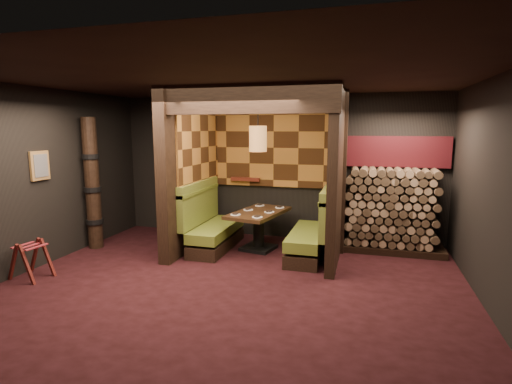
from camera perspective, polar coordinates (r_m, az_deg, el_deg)
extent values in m
cube|color=black|center=(5.78, -3.57, -13.45)|extent=(6.50, 5.50, 0.02)
cube|color=black|center=(5.38, -3.88, 16.07)|extent=(6.50, 5.50, 0.02)
cube|color=black|center=(8.03, 2.81, 3.54)|extent=(6.50, 0.02, 2.85)
cube|color=black|center=(2.99, -21.59, -6.78)|extent=(6.50, 0.02, 2.85)
cube|color=black|center=(7.16, -29.18, 1.69)|extent=(0.02, 5.50, 2.85)
cube|color=black|center=(5.31, 31.70, -0.74)|extent=(0.02, 5.50, 2.85)
cube|color=black|center=(7.42, -9.37, 2.96)|extent=(0.20, 2.20, 2.85)
cube|color=black|center=(6.80, 11.55, 2.34)|extent=(0.15, 2.10, 2.85)
cube|color=black|center=(6.02, -1.81, 13.14)|extent=(2.85, 0.18, 0.44)
cube|color=#B0702C|center=(7.96, 2.57, 6.34)|extent=(2.40, 0.06, 1.55)
cube|color=#B0702C|center=(7.50, -8.05, 6.31)|extent=(0.04, 1.85, 1.45)
cube|color=#5E2016|center=(8.11, -1.52, 1.86)|extent=(0.60, 0.12, 0.07)
cube|color=black|center=(7.48, -5.64, -7.19)|extent=(0.55, 1.60, 0.22)
cube|color=olive|center=(7.42, -5.67, -5.33)|extent=(0.55, 1.60, 0.18)
cube|color=#5E6D26|center=(7.46, -8.12, -2.23)|extent=(0.12, 1.60, 0.78)
cube|color=olive|center=(7.40, -8.18, 0.43)|extent=(0.15, 1.60, 0.06)
cube|color=black|center=(7.07, 7.29, -8.20)|extent=(0.55, 1.60, 0.22)
cube|color=olive|center=(7.00, 7.34, -6.24)|extent=(0.55, 1.60, 0.18)
cube|color=#5E6D26|center=(6.87, 10.17, -3.26)|extent=(0.12, 1.60, 0.78)
cube|color=olive|center=(6.81, 10.25, -0.38)|extent=(0.15, 1.60, 0.06)
cube|color=black|center=(7.41, 0.37, -7.96)|extent=(0.65, 0.65, 0.06)
cylinder|color=black|center=(7.33, 0.37, -5.73)|extent=(0.20, 0.20, 0.66)
cube|color=#3B2515|center=(7.24, 0.37, -2.99)|extent=(1.00, 1.48, 0.06)
cylinder|color=white|center=(6.94, -2.94, -3.24)|extent=(0.18, 0.18, 0.01)
cube|color=black|center=(6.93, -2.94, -3.11)|extent=(0.09, 0.12, 0.02)
cylinder|color=white|center=(6.74, 0.19, -3.61)|extent=(0.18, 0.18, 0.01)
cube|color=black|center=(6.73, 0.19, -3.47)|extent=(0.09, 0.12, 0.02)
cylinder|color=white|center=(7.33, -1.11, -2.55)|extent=(0.18, 0.18, 0.01)
cube|color=black|center=(7.33, -1.11, -2.43)|extent=(0.09, 0.12, 0.02)
cylinder|color=white|center=(7.14, 1.90, -2.87)|extent=(0.18, 0.18, 0.01)
cube|color=black|center=(7.14, 1.90, -2.75)|extent=(0.09, 0.12, 0.02)
cylinder|color=white|center=(7.74, 0.54, -1.93)|extent=(0.18, 0.18, 0.01)
cube|color=black|center=(7.73, 0.54, -1.82)|extent=(0.09, 0.12, 0.02)
cylinder|color=white|center=(7.56, 3.42, -2.22)|extent=(0.18, 0.18, 0.01)
cube|color=black|center=(7.55, 3.42, -2.10)|extent=(0.09, 0.12, 0.02)
cylinder|color=#9C6531|center=(7.03, 0.28, 7.61)|extent=(0.31, 0.31, 0.45)
sphere|color=#FFC672|center=(7.03, 0.28, 7.61)|extent=(0.18, 0.18, 0.18)
cylinder|color=black|center=(7.04, 0.28, 11.91)|extent=(0.02, 0.02, 0.60)
cube|color=olive|center=(7.18, -28.51, 3.33)|extent=(0.04, 0.36, 0.46)
cube|color=#3F3F3F|center=(7.17, -28.37, 3.33)|extent=(0.01, 0.27, 0.36)
cube|color=#4F1510|center=(6.87, -31.38, -8.68)|extent=(0.28, 0.07, 0.61)
cube|color=#4F1510|center=(6.65, -29.90, -9.11)|extent=(0.28, 0.07, 0.61)
cube|color=#4F1510|center=(7.07, -29.07, -8.00)|extent=(0.28, 0.07, 0.61)
cube|color=#4F1510|center=(6.86, -27.57, -8.39)|extent=(0.28, 0.07, 0.61)
cube|color=maroon|center=(6.91, -30.36, -6.54)|extent=(0.09, 0.37, 0.02)
cube|color=maroon|center=(6.80, -29.62, -6.72)|extent=(0.09, 0.37, 0.02)
cube|color=maroon|center=(6.69, -28.86, -6.90)|extent=(0.09, 0.37, 0.02)
cylinder|color=black|center=(7.87, -22.35, 1.09)|extent=(0.26, 0.26, 2.40)
cylinder|color=black|center=(7.99, -22.04, -3.89)|extent=(0.31, 0.31, 0.09)
cylinder|color=black|center=(7.88, -22.31, 0.37)|extent=(0.31, 0.31, 0.09)
cylinder|color=black|center=(7.82, -22.57, 4.72)|extent=(0.31, 0.31, 0.09)
cube|color=black|center=(7.71, 18.96, -7.55)|extent=(1.73, 0.70, 0.12)
cube|color=brown|center=(7.54, 19.25, -2.07)|extent=(1.73, 0.70, 1.38)
cube|color=maroon|center=(7.74, 19.49, 5.45)|extent=(1.83, 0.10, 0.56)
cube|color=black|center=(7.05, 12.43, 2.55)|extent=(0.08, 0.08, 2.85)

